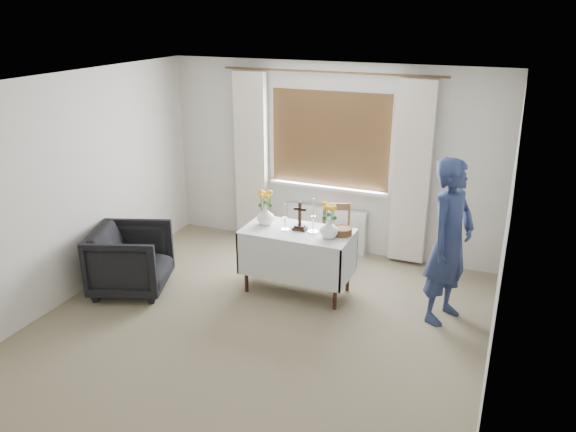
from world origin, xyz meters
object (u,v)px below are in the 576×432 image
object	(u,v)px
armchair	(131,260)
flower_vase_left	(266,216)
wooden_chair	(336,237)
person	(449,242)
altar_table	(297,261)
wooden_cross	(300,216)
flower_vase_right	(329,229)

from	to	relation	value
armchair	flower_vase_left	distance (m)	1.64
wooden_chair	person	bearing A→B (deg)	-45.96
altar_table	flower_vase_left	world-z (taller)	flower_vase_left
wooden_cross	flower_vase_right	xyz separation A→B (m)	(0.38, -0.09, -0.06)
armchair	wooden_chair	bearing A→B (deg)	-72.86
wooden_cross	flower_vase_right	bearing A→B (deg)	-15.00
flower_vase_right	altar_table	bearing A→B (deg)	171.43
armchair	flower_vase_left	size ratio (longest dim) A/B	3.94
wooden_cross	flower_vase_left	distance (m)	0.43
wooden_chair	armchair	world-z (taller)	wooden_chair
flower_vase_left	wooden_chair	bearing A→B (deg)	50.88
person	flower_vase_left	bearing A→B (deg)	112.25
person	armchair	bearing A→B (deg)	124.54
altar_table	armchair	size ratio (longest dim) A/B	1.47
altar_table	person	xyz separation A→B (m)	(1.66, 0.04, 0.50)
altar_table	armchair	world-z (taller)	armchair
altar_table	flower_vase_right	xyz separation A→B (m)	(0.39, -0.06, 0.49)
wooden_chair	flower_vase_right	xyz separation A→B (m)	(0.19, -0.87, 0.46)
person	wooden_chair	bearing A→B (deg)	84.50
flower_vase_left	flower_vase_right	world-z (taller)	flower_vase_left
wooden_cross	flower_vase_right	size ratio (longest dim) A/B	1.59
flower_vase_left	altar_table	bearing A→B (deg)	-6.11
flower_vase_right	wooden_cross	bearing A→B (deg)	166.17
wooden_chair	flower_vase_left	world-z (taller)	flower_vase_left
wooden_cross	flower_vase_right	distance (m)	0.39
armchair	flower_vase_right	distance (m)	2.33
wooden_cross	armchair	bearing A→B (deg)	-158.97
altar_table	person	distance (m)	1.73
wooden_cross	altar_table	bearing A→B (deg)	-113.26
person	flower_vase_right	distance (m)	1.27
armchair	person	xyz separation A→B (m)	(3.45, 0.75, 0.49)
flower_vase_left	wooden_cross	bearing A→B (deg)	-1.42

